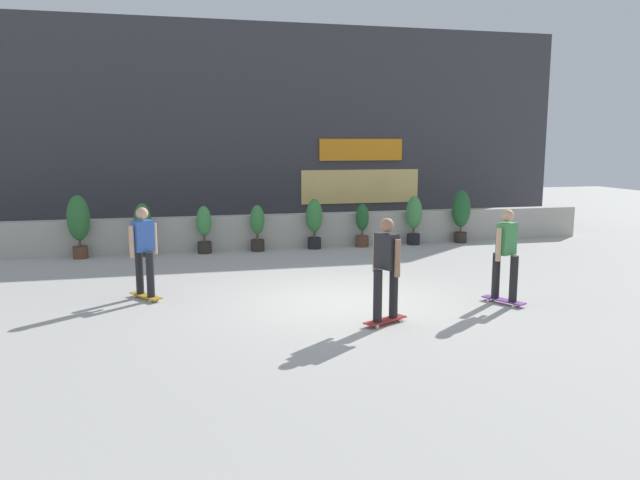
% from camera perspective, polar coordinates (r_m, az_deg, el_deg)
% --- Properties ---
extents(ground_plane, '(48.00, 48.00, 0.00)m').
position_cam_1_polar(ground_plane, '(11.10, 1.83, -5.79)').
color(ground_plane, '#B2AFA8').
extents(planter_wall, '(18.00, 0.40, 0.90)m').
position_cam_1_polar(planter_wall, '(16.76, -3.61, 0.86)').
color(planter_wall, '#B2ADA3').
rests_on(planter_wall, ground).
extents(building_backdrop, '(20.00, 2.08, 6.50)m').
position_cam_1_polar(building_backdrop, '(20.54, -5.65, 10.19)').
color(building_backdrop, '#38383D').
rests_on(building_backdrop, ground).
extents(potted_plant_0, '(0.55, 0.55, 1.57)m').
position_cam_1_polar(potted_plant_0, '(16.17, -21.56, 1.61)').
color(potted_plant_0, brown).
rests_on(potted_plant_0, ground).
extents(potted_plant_1, '(0.43, 0.43, 1.34)m').
position_cam_1_polar(potted_plant_1, '(16.05, -16.17, 1.23)').
color(potted_plant_1, '#2D2823').
rests_on(potted_plant_1, ground).
extents(potted_plant_2, '(0.38, 0.38, 1.23)m').
position_cam_1_polar(potted_plant_2, '(16.06, -10.74, 1.11)').
color(potted_plant_2, '#2D2823').
rests_on(potted_plant_2, ground).
extents(potted_plant_3, '(0.38, 0.38, 1.22)m').
position_cam_1_polar(potted_plant_3, '(16.18, -5.85, 1.26)').
color(potted_plant_3, '#2D2823').
rests_on(potted_plant_3, ground).
extents(potted_plant_4, '(0.44, 0.44, 1.34)m').
position_cam_1_polar(potted_plant_4, '(16.44, -0.54, 1.80)').
color(potted_plant_4, black).
rests_on(potted_plant_4, ground).
extents(potted_plant_5, '(0.36, 0.36, 1.18)m').
position_cam_1_polar(potted_plant_5, '(16.81, 3.95, 1.47)').
color(potted_plant_5, brown).
rests_on(potted_plant_5, ground).
extents(potted_plant_6, '(0.45, 0.45, 1.36)m').
position_cam_1_polar(potted_plant_6, '(17.31, 8.74, 2.12)').
color(potted_plant_6, black).
rests_on(potted_plant_6, ground).
extents(potted_plant_7, '(0.51, 0.51, 1.50)m').
position_cam_1_polar(potted_plant_7, '(17.89, 13.00, 2.54)').
color(potted_plant_7, '#2D2823').
rests_on(potted_plant_7, ground).
extents(skater_by_wall_left, '(0.54, 0.81, 1.70)m').
position_cam_1_polar(skater_by_wall_left, '(11.27, 16.92, -1.06)').
color(skater_by_wall_left, '#72338C').
rests_on(skater_by_wall_left, ground).
extents(skater_by_wall_right, '(0.61, 0.77, 1.70)m').
position_cam_1_polar(skater_by_wall_right, '(11.55, -16.09, -0.78)').
color(skater_by_wall_right, '#BF8C26').
rests_on(skater_by_wall_right, ground).
extents(skater_far_left, '(0.81, 0.54, 1.70)m').
position_cam_1_polar(skater_far_left, '(9.63, 6.18, -2.41)').
color(skater_far_left, maroon).
rests_on(skater_far_left, ground).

